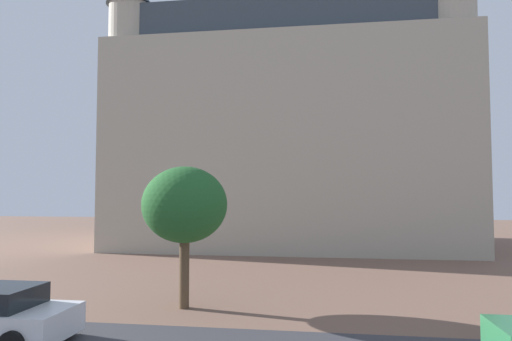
{
  "coord_description": "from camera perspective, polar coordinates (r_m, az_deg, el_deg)",
  "views": [
    {
      "loc": [
        1.81,
        0.77,
        3.76
      ],
      "look_at": [
        0.17,
        12.26,
        4.39
      ],
      "focal_mm": 30.92,
      "sensor_mm": 36.0,
      "label": 1
    }
  ],
  "objects": [
    {
      "name": "landmark_building",
      "position": [
        34.46,
        5.03,
        5.91
      ],
      "size": [
        24.27,
        15.29,
        30.7
      ],
      "color": "#B2A893",
      "rests_on": "ground_plane"
    },
    {
      "name": "tree_curb_far",
      "position": [
        14.97,
        -9.2,
        -4.47
      ],
      "size": [
        2.84,
        2.84,
        4.7
      ],
      "color": "brown",
      "rests_on": "ground_plane"
    }
  ]
}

